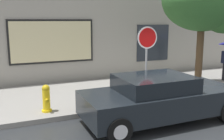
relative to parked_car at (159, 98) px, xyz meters
The scene contains 7 objects.
ground_plane 1.29m from the parked_car, ahead, with size 60.00×60.00×0.00m, color #282B2D.
sidewalk 3.31m from the parked_car, 70.17° to the left, with size 20.00×4.00×0.15m, color gray.
building_facade 6.32m from the parked_car, 79.02° to the left, with size 20.00×0.67×7.00m.
parked_car is the anchor object (origin of this frame).
fire_hydrant 3.30m from the parked_car, 150.72° to the left, with size 0.30×0.44×0.82m.
street_tree 4.75m from the parked_car, 30.71° to the left, with size 3.21×2.73×4.66m.
stop_sign 2.31m from the parked_car, 70.69° to the left, with size 0.76×0.10×2.47m.
Camera 1 is at (-5.10, -6.07, 2.83)m, focal length 42.07 mm.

